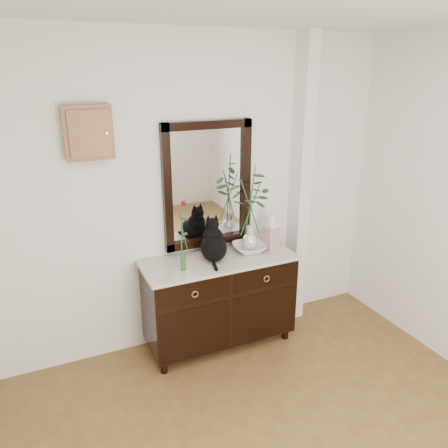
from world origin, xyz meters
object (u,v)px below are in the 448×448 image
ginger_jar (271,231)px  cat (214,240)px  lotus_bowl (249,248)px  sideboard (219,297)px

ginger_jar → cat: bearing=-178.9°
cat → ginger_jar: (0.56, 0.01, -0.02)m
ginger_jar → lotus_bowl: bearing=177.5°
cat → lotus_bowl: 0.38m
sideboard → ginger_jar: 0.75m
sideboard → lotus_bowl: (0.30, 0.03, 0.41)m
sideboard → ginger_jar: ginger_jar is taller
sideboard → ginger_jar: (0.51, 0.02, 0.54)m
sideboard → lotus_bowl: size_ratio=4.55×
cat → sideboard: bearing=6.7°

